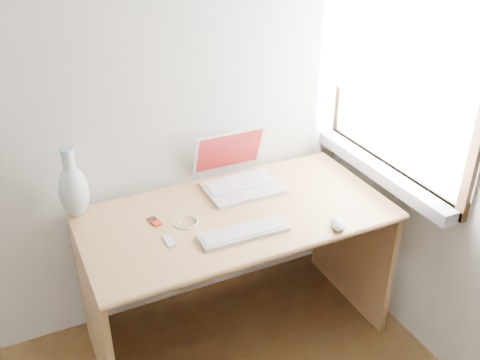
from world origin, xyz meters
name	(u,v)px	position (x,y,z in m)	size (l,w,h in m)	color
window	(398,72)	(1.72, 1.30, 1.28)	(0.11, 0.99, 1.10)	white
desk	(229,240)	(0.95, 1.44, 0.52)	(1.37, 0.68, 0.72)	tan
laptop	(239,174)	(1.07, 1.57, 0.78)	(0.36, 0.30, 0.25)	silver
external_keyboard	(244,232)	(0.91, 1.19, 0.73)	(0.38, 0.12, 0.02)	white
mouse	(338,224)	(1.29, 1.06, 0.74)	(0.06, 0.10, 0.04)	silver
ipod	(155,221)	(0.60, 1.43, 0.73)	(0.05, 0.09, 0.01)	red
cable_coil	(186,222)	(0.72, 1.37, 0.73)	(0.11, 0.11, 0.01)	white
remote	(169,241)	(0.61, 1.27, 0.73)	(0.03, 0.08, 0.01)	white
vase	(73,189)	(0.31, 1.63, 0.86)	(0.13, 0.13, 0.33)	white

